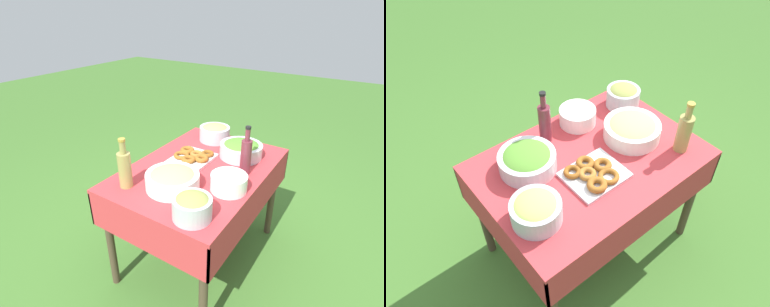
# 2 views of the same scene
# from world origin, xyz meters

# --- Properties ---
(ground_plane) EXTENTS (14.00, 14.00, 0.00)m
(ground_plane) POSITION_xyz_m (0.00, 0.00, 0.00)
(ground_plane) COLOR #3D6B28
(picnic_table) EXTENTS (1.17, 0.81, 0.76)m
(picnic_table) POSITION_xyz_m (0.00, 0.00, 0.65)
(picnic_table) COLOR #B73338
(picnic_table) RESTS_ON ground_plane
(salad_bowl) EXTENTS (0.29, 0.29, 0.11)m
(salad_bowl) POSITION_xyz_m (0.29, -0.15, 0.82)
(salad_bowl) COLOR silver
(salad_bowl) RESTS_ON picnic_table
(pasta_bowl) EXTENTS (0.31, 0.31, 0.11)m
(pasta_bowl) POSITION_xyz_m (-0.29, 0.01, 0.81)
(pasta_bowl) COLOR white
(pasta_bowl) RESTS_ON picnic_table
(donut_platter) EXTENTS (0.29, 0.27, 0.05)m
(donut_platter) POSITION_xyz_m (0.07, 0.10, 0.78)
(donut_platter) COLOR silver
(donut_platter) RESTS_ON picnic_table
(plate_stack) EXTENTS (0.21, 0.21, 0.10)m
(plate_stack) POSITION_xyz_m (-0.14, -0.27, 0.81)
(plate_stack) COLOR white
(plate_stack) RESTS_ON picnic_table
(olive_oil_bottle) EXTENTS (0.08, 0.08, 0.30)m
(olive_oil_bottle) POSITION_xyz_m (-0.43, 0.25, 0.88)
(olive_oil_bottle) COLOR #998E4C
(olive_oil_bottle) RESTS_ON picnic_table
(wine_bottle) EXTENTS (0.07, 0.07, 0.31)m
(wine_bottle) POSITION_xyz_m (0.09, -0.27, 0.88)
(wine_bottle) COLOR maroon
(wine_bottle) RESTS_ON picnic_table
(fruit_bowl) EXTENTS (0.23, 0.23, 0.13)m
(fruit_bowl) POSITION_xyz_m (0.43, 0.14, 0.83)
(fruit_bowl) COLOR #B2B7BC
(fruit_bowl) RESTS_ON picnic_table
(olive_bowl) EXTENTS (0.20, 0.20, 0.13)m
(olive_bowl) POSITION_xyz_m (-0.46, -0.23, 0.83)
(olive_bowl) COLOR #B2B7BC
(olive_bowl) RESTS_ON picnic_table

